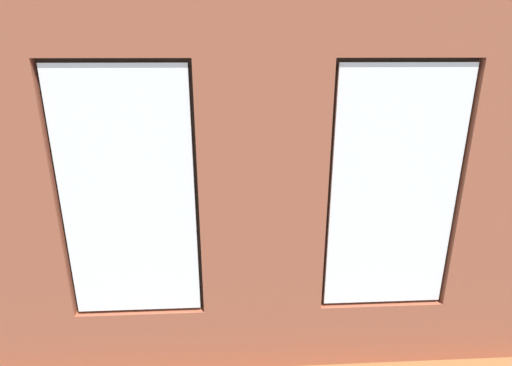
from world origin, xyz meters
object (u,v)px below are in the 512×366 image
(coffee_table, at_px, (262,201))
(cup_ceramic, at_px, (270,197))
(potted_plant_corner_near_left, at_px, (389,159))
(tv_flatscreen, at_px, (38,183))
(potted_plant_between_couches, at_px, (403,255))
(potted_plant_by_left_couch, at_px, (370,176))
(remote_gray, at_px, (262,197))
(potted_plant_near_tv, at_px, (46,214))
(potted_plant_beside_window_right, at_px, (62,253))
(candle_jar, at_px, (286,191))
(couch_left, at_px, (429,218))
(potted_plant_foreground_right, at_px, (104,162))
(media_console, at_px, (46,225))
(couch_by_window, at_px, (276,286))
(papasan_chair, at_px, (257,177))

(coffee_table, relative_size, cup_ceramic, 14.60)
(potted_plant_corner_near_left, bearing_deg, tv_flatscreen, 18.49)
(potted_plant_between_couches, height_order, potted_plant_by_left_couch, potted_plant_between_couches)
(potted_plant_corner_near_left, bearing_deg, coffee_table, 29.22)
(remote_gray, bearing_deg, potted_plant_near_tv, 83.23)
(cup_ceramic, xyz_separation_m, potted_plant_beside_window_right, (2.14, 2.23, 0.33))
(candle_jar, xyz_separation_m, potted_plant_near_tv, (2.93, 1.63, 0.36))
(couch_left, xyz_separation_m, candle_jar, (1.95, -0.79, 0.17))
(couch_left, height_order, potted_plant_near_tv, potted_plant_near_tv)
(potted_plant_corner_near_left, relative_size, potted_plant_by_left_couch, 1.56)
(tv_flatscreen, distance_m, potted_plant_near_tv, 1.16)
(potted_plant_foreground_right, bearing_deg, couch_left, 158.63)
(couch_left, bearing_deg, potted_plant_near_tv, -77.53)
(potted_plant_by_left_couch, bearing_deg, potted_plant_near_tv, 26.86)
(couch_left, xyz_separation_m, remote_gray, (2.34, -0.65, 0.13))
(media_console, height_order, potted_plant_between_couches, potted_plant_between_couches)
(potted_plant_corner_near_left, xyz_separation_m, potted_plant_by_left_couch, (0.56, 0.63, -0.12))
(potted_plant_corner_near_left, height_order, potted_plant_by_left_couch, potted_plant_corner_near_left)
(couch_by_window, bearing_deg, media_console, -30.08)
(coffee_table, distance_m, potted_plant_corner_near_left, 2.88)
(cup_ceramic, height_order, potted_plant_between_couches, potted_plant_between_couches)
(tv_flatscreen, bearing_deg, potted_plant_near_tv, 118.16)
(potted_plant_corner_near_left, bearing_deg, potted_plant_beside_window_right, 39.54)
(couch_by_window, distance_m, cup_ceramic, 2.14)
(couch_left, bearing_deg, remote_gray, -102.89)
(papasan_chair, height_order, potted_plant_near_tv, potted_plant_near_tv)
(coffee_table, distance_m, remote_gray, 0.07)
(couch_left, relative_size, cup_ceramic, 20.14)
(potted_plant_near_tv, bearing_deg, potted_plant_by_left_couch, -153.14)
(potted_plant_between_couches, distance_m, potted_plant_beside_window_right, 3.34)
(media_console, relative_size, potted_plant_beside_window_right, 0.85)
(candle_jar, distance_m, potted_plant_beside_window_right, 3.48)
(couch_left, height_order, media_console, couch_left)
(remote_gray, distance_m, potted_plant_corner_near_left, 2.87)
(couch_left, xyz_separation_m, potted_plant_by_left_couch, (0.40, -1.43, 0.19))
(couch_left, distance_m, potted_plant_corner_near_left, 2.08)
(remote_gray, distance_m, potted_plant_between_couches, 2.55)
(papasan_chair, bearing_deg, remote_gray, 91.07)
(coffee_table, distance_m, media_console, 3.12)
(remote_gray, xyz_separation_m, papasan_chair, (0.02, -0.98, -0.00))
(potted_plant_corner_near_left, bearing_deg, potted_plant_near_tv, 29.87)
(couch_left, distance_m, coffee_table, 2.43)
(couch_left, height_order, coffee_table, couch_left)
(tv_flatscreen, bearing_deg, potted_plant_corner_near_left, -161.51)
(tv_flatscreen, relative_size, papasan_chair, 0.82)
(potted_plant_foreground_right, bearing_deg, potted_plant_beside_window_right, 101.56)
(couch_by_window, relative_size, potted_plant_foreground_right, 1.68)
(candle_jar, xyz_separation_m, potted_plant_by_left_couch, (-1.55, -0.64, 0.01))
(papasan_chair, xyz_separation_m, potted_plant_by_left_couch, (-1.96, 0.20, 0.06))
(potted_plant_beside_window_right, bearing_deg, remote_gray, -130.90)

